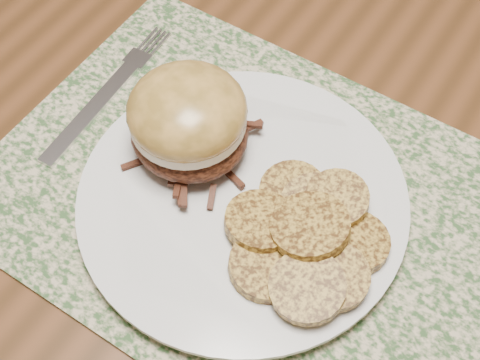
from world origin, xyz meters
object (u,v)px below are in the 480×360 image
pork_sandwich (188,120)px  fork (109,92)px  dining_table (252,174)px  dinner_plate (243,201)px

pork_sandwich → fork: pork_sandwich is taller
dining_table → fork: 0.17m
dining_table → fork: size_ratio=7.89×
dinner_plate → pork_sandwich: pork_sandwich is taller
dinner_plate → fork: size_ratio=1.37×
dining_table → fork: (-0.14, -0.04, 0.09)m
pork_sandwich → fork: bearing=-176.2°
dining_table → dinner_plate: 0.13m
dining_table → fork: fork is taller
dinner_plate → fork: (-0.17, 0.04, -0.01)m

